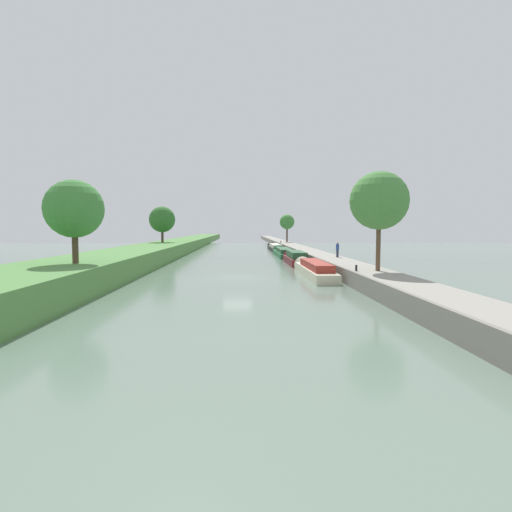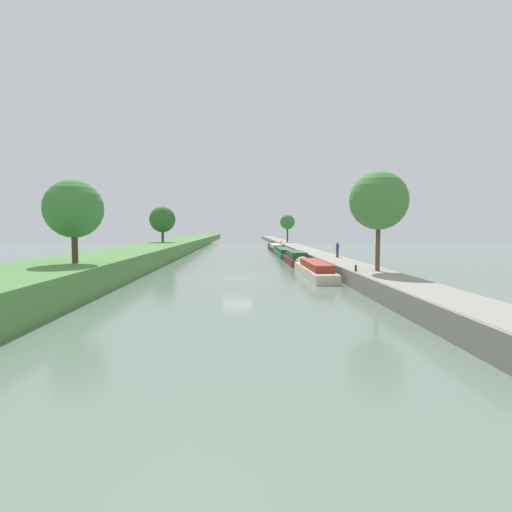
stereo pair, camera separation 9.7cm
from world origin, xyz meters
name	(u,v)px [view 2 (the right image)]	position (x,y,z in m)	size (l,w,h in m)	color
ground_plane	(237,277)	(0.00, 0.00, 0.00)	(160.00, 160.00, 0.00)	slate
left_grassy_bank	(98,267)	(-12.03, 0.00, 0.94)	(7.11, 260.00, 1.87)	#518442
right_towpath	(351,270)	(10.06, 0.00, 0.56)	(3.16, 260.00, 1.13)	gray
stone_quay	(332,270)	(8.35, 0.00, 0.59)	(0.25, 260.00, 1.18)	gray
narrowboat_cream	(313,269)	(6.87, 1.12, 0.56)	(1.88, 13.13, 1.88)	beige
narrowboat_maroon	(295,258)	(6.84, 13.56, 0.62)	(2.04, 10.34, 2.12)	maroon
narrowboat_green	(283,252)	(6.77, 27.47, 0.50)	(2.17, 14.50, 2.06)	#1E6033
narrowboat_black	(275,247)	(6.87, 44.01, 0.49)	(2.02, 16.56, 1.92)	black
tree_rightbank_near	(379,201)	(10.41, -5.85, 6.26)	(4.26, 4.26, 7.28)	brown
tree_rightbank_midnear	(287,222)	(10.70, 56.81, 5.65)	(3.34, 3.34, 6.23)	#4C3828
tree_leftbank_downstream	(74,209)	(-10.96, -7.30, 5.56)	(3.93, 3.93, 5.67)	#4C3828
tree_leftbank_upstream	(162,219)	(-13.10, 34.35, 5.73)	(4.38, 4.38, 6.07)	#4C3828
person_walking	(337,249)	(10.72, 8.10, 2.00)	(0.34, 0.34, 1.66)	#282D42
mooring_bollard_near	(356,268)	(8.77, -5.97, 1.35)	(0.16, 0.16, 0.45)	black
mooring_bollard_far	(281,242)	(8.77, 51.36, 1.35)	(0.16, 0.16, 0.45)	black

